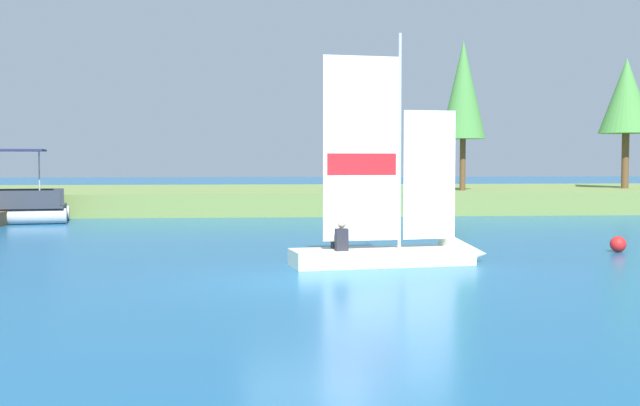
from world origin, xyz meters
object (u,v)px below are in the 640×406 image
shoreline_tree_centre (463,90)px  sailboat (410,245)px  shoreline_tree_midright (626,96)px  channel_buoy (618,244)px

shoreline_tree_centre → sailboat: size_ratio=1.23×
shoreline_tree_midright → sailboat: (-15.51, -21.57, -5.23)m
shoreline_tree_centre → sailboat: 21.23m
sailboat → channel_buoy: (6.08, 2.03, -0.25)m
sailboat → channel_buoy: sailboat is taller
shoreline_tree_midright → channel_buoy: (-9.42, -19.53, -5.48)m
shoreline_tree_centre → shoreline_tree_midright: bearing=12.8°
sailboat → channel_buoy: size_ratio=13.45×
shoreline_tree_centre → channel_buoy: (-0.38, -17.48, -5.56)m
shoreline_tree_centre → sailboat: shoreline_tree_centre is taller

